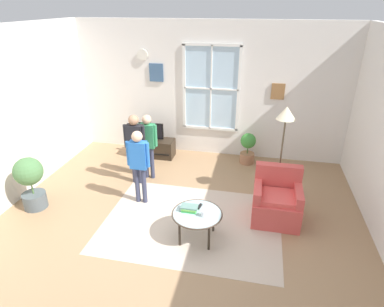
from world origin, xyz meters
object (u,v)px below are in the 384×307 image
(coffee_table, at_px, (197,215))
(cup, at_px, (204,214))
(person_black_shirt, at_px, (135,142))
(potted_plant_by_window, at_px, (248,147))
(armchair, at_px, (276,201))
(potted_plant_corner, at_px, (30,180))
(person_green_shirt, at_px, (148,139))
(tv_stand, at_px, (152,147))
(floor_lamp, at_px, (285,123))
(television, at_px, (151,131))
(person_blue_shirt, at_px, (139,159))
(book_stack, at_px, (189,208))
(remote_near_books, at_px, (200,206))

(coffee_table, xyz_separation_m, cup, (0.11, -0.06, 0.08))
(cup, distance_m, person_black_shirt, 2.21)
(potted_plant_by_window, bearing_deg, coffee_table, -102.11)
(coffee_table, height_order, person_black_shirt, person_black_shirt)
(armchair, relative_size, potted_plant_corner, 0.91)
(person_black_shirt, height_order, person_green_shirt, person_black_shirt)
(person_black_shirt, bearing_deg, potted_plant_by_window, 33.02)
(person_green_shirt, bearing_deg, armchair, -19.45)
(coffee_table, bearing_deg, tv_stand, 120.94)
(cup, distance_m, potted_plant_by_window, 2.87)
(armchair, xyz_separation_m, floor_lamp, (0.03, 0.62, 1.15))
(television, distance_m, potted_plant_by_window, 2.22)
(person_black_shirt, distance_m, person_green_shirt, 0.30)
(armchair, bearing_deg, potted_plant_by_window, 106.32)
(person_green_shirt, height_order, person_blue_shirt, person_blue_shirt)
(armchair, distance_m, person_green_shirt, 2.70)
(person_green_shirt, bearing_deg, coffee_table, -51.52)
(potted_plant_corner, height_order, floor_lamp, floor_lamp)
(armchair, height_order, coffee_table, armchair)
(television, relative_size, floor_lamp, 0.33)
(tv_stand, distance_m, person_green_shirt, 1.24)
(book_stack, bearing_deg, person_black_shirt, 134.79)
(coffee_table, bearing_deg, potted_plant_by_window, 77.89)
(armchair, distance_m, cup, 1.37)
(tv_stand, xyz_separation_m, book_stack, (1.48, -2.63, 0.29))
(book_stack, height_order, person_black_shirt, person_black_shirt)
(armchair, xyz_separation_m, potted_plant_by_window, (-0.58, 1.99, 0.05))
(television, bearing_deg, remote_near_books, -57.32)
(television, bearing_deg, tv_stand, 90.00)
(coffee_table, distance_m, person_black_shirt, 2.10)
(remote_near_books, height_order, person_blue_shirt, person_blue_shirt)
(tv_stand, relative_size, potted_plant_by_window, 1.48)
(coffee_table, relative_size, floor_lamp, 0.43)
(person_blue_shirt, bearing_deg, potted_plant_by_window, 48.40)
(coffee_table, xyz_separation_m, person_blue_shirt, (-1.18, 0.77, 0.43))
(tv_stand, distance_m, floor_lamp, 3.34)
(potted_plant_by_window, relative_size, floor_lamp, 0.40)
(potted_plant_by_window, bearing_deg, potted_plant_corner, -144.28)
(coffee_table, height_order, person_green_shirt, person_green_shirt)
(person_green_shirt, height_order, potted_plant_by_window, person_green_shirt)
(armchair, distance_m, book_stack, 1.51)
(potted_plant_by_window, distance_m, potted_plant_corner, 4.37)
(person_black_shirt, bearing_deg, coffee_table, -43.64)
(television, relative_size, person_blue_shirt, 0.42)
(television, bearing_deg, floor_lamp, -24.47)
(person_blue_shirt, height_order, potted_plant_by_window, person_blue_shirt)
(potted_plant_corner, bearing_deg, potted_plant_by_window, 35.72)
(television, relative_size, person_green_shirt, 0.43)
(remote_near_books, relative_size, person_green_shirt, 0.10)
(tv_stand, height_order, television, television)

